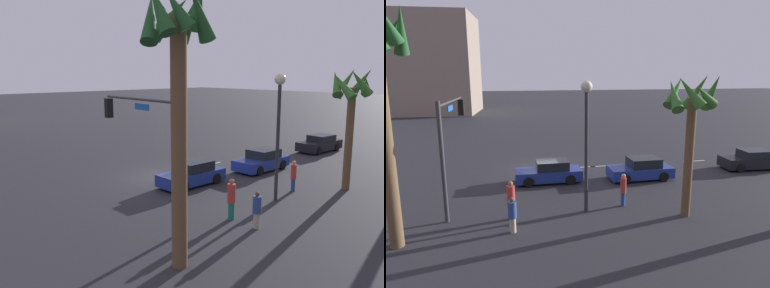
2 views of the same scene
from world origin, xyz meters
TOP-DOWN VIEW (x-y plane):
  - ground_plane at (0.00, 0.00)m, footprint 220.00×220.00m
  - lane_stripe_0 at (-18.00, 0.00)m, footprint 2.03×0.14m
  - lane_stripe_1 at (-12.16, 0.00)m, footprint 1.84×0.14m
  - lane_stripe_2 at (-4.74, 0.00)m, footprint 2.17×0.14m
  - lane_stripe_3 at (-2.82, 0.00)m, footprint 2.44×0.14m
  - car_0 at (-15.12, 2.78)m, footprint 4.41×2.09m
  - car_1 at (-6.24, 3.50)m, footprint 4.17×1.96m
  - car_2 at (-0.24, 2.99)m, footprint 4.20×1.78m
  - traffic_signal at (5.10, 5.94)m, footprint 0.53×5.86m
  - streetlamp at (-1.50, 8.07)m, footprint 0.56×0.56m
  - pedestrian_0 at (2.18, 9.73)m, footprint 0.41×0.41m
  - pedestrian_1 at (-3.56, 7.76)m, footprint 0.44×0.44m
  - pedestrian_2 at (2.22, 8.30)m, footprint 0.47×0.47m
  - palm_tree_0 at (6.80, 10.01)m, footprint 2.63×2.55m
  - palm_tree_2 at (-6.15, 9.50)m, footprint 2.67×2.71m

SIDE VIEW (x-z plane):
  - ground_plane at x=0.00m, z-range 0.00..0.00m
  - lane_stripe_0 at x=-18.00m, z-range 0.00..0.01m
  - lane_stripe_1 at x=-12.16m, z-range 0.00..0.01m
  - lane_stripe_2 at x=-4.74m, z-range 0.00..0.01m
  - lane_stripe_3 at x=-2.82m, z-range 0.00..0.01m
  - car_2 at x=-0.24m, z-range -0.06..1.35m
  - car_0 at x=-15.12m, z-range -0.05..1.34m
  - car_1 at x=-6.24m, z-range -0.06..1.37m
  - pedestrian_0 at x=2.18m, z-range 0.03..1.66m
  - pedestrian_1 at x=-3.56m, z-range 0.06..1.82m
  - pedestrian_2 at x=2.22m, z-range 0.05..1.96m
  - traffic_signal at x=5.10m, z-range 1.09..6.78m
  - streetlamp at x=-1.50m, z-range 1.28..7.82m
  - palm_tree_2 at x=-6.15m, z-range 1.74..8.69m
  - palm_tree_0 at x=6.80m, z-range 1.96..11.36m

